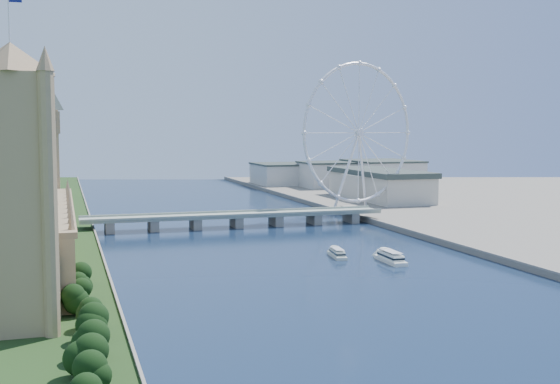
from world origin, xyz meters
name	(u,v)px	position (x,y,z in m)	size (l,w,h in m)	color
ground	(458,350)	(0.00, 0.00, 0.00)	(2000.00, 2000.00, 0.00)	#1A2549
tree_row	(88,319)	(-113.00, 42.00, 8.35)	(9.00, 153.00, 19.71)	black
victoria_tower	(14,178)	(-135.00, 55.00, 54.49)	(28.16, 28.16, 112.00)	tan
parliament_range	(47,235)	(-128.00, 170.00, 18.48)	(24.00, 200.00, 70.00)	tan
big_ben	(48,136)	(-128.00, 278.00, 66.57)	(20.02, 20.02, 110.00)	tan
westminster_bridge	(236,218)	(0.00, 300.00, 6.63)	(220.00, 22.00, 9.50)	gray
london_eye	(359,133)	(119.98, 355.08, 67.52)	(113.60, 39.12, 124.30)	silver
county_hall	(379,202)	(175.00, 430.00, 0.00)	(54.00, 144.00, 35.00)	beige
city_skyline	(215,179)	(39.22, 560.08, 16.96)	(505.00, 280.00, 32.00)	beige
tour_boat_near	(337,257)	(24.65, 165.00, 0.00)	(6.35, 25.11, 5.50)	silver
tour_boat_far	(391,262)	(46.22, 142.46, 0.00)	(7.75, 30.31, 6.70)	white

